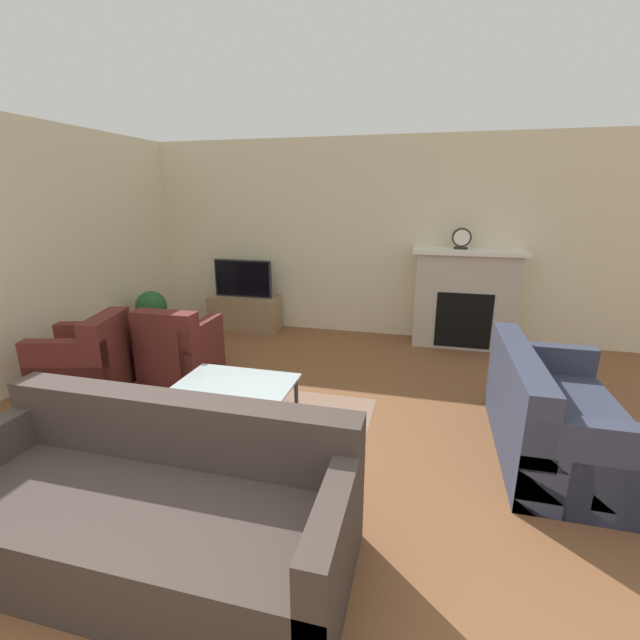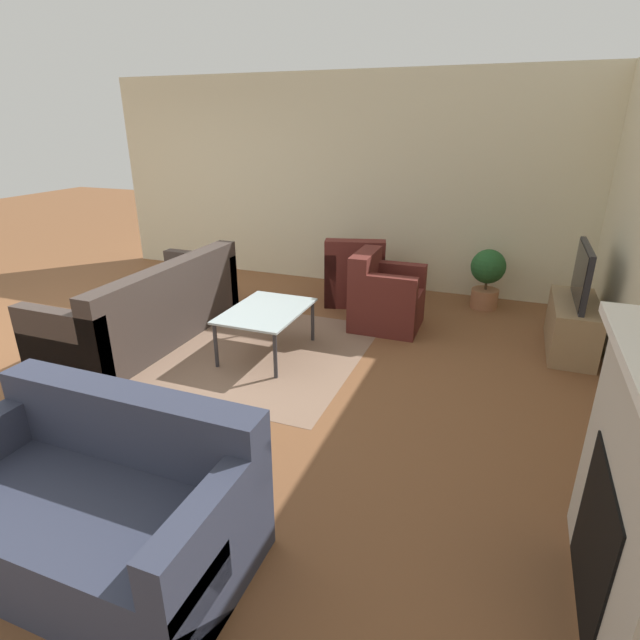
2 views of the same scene
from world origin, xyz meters
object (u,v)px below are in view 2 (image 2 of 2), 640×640
(couch_sectional, at_px, (149,312))
(armchair_accent, at_px, (384,300))
(coffee_table, at_px, (266,314))
(potted_plant, at_px, (487,275))
(armchair_by_window, at_px, (355,277))
(couch_loveseat, at_px, (101,508))
(tv, at_px, (582,274))

(couch_sectional, bearing_deg, armchair_accent, 118.39)
(coffee_table, xyz_separation_m, potted_plant, (-2.09, 1.88, 0.00))
(coffee_table, distance_m, potted_plant, 2.81)
(armchair_by_window, bearing_deg, potted_plant, 176.55)
(potted_plant, bearing_deg, coffee_table, -41.90)
(couch_loveseat, distance_m, coffee_table, 2.51)
(couch_sectional, bearing_deg, potted_plant, 124.78)
(armchair_by_window, bearing_deg, armchair_accent, 112.77)
(armchair_accent, height_order, potted_plant, armchair_accent)
(couch_loveseat, bearing_deg, potted_plant, 71.20)
(couch_loveseat, distance_m, armchair_accent, 3.60)
(tv, height_order, armchair_accent, tv)
(tv, distance_m, coffee_table, 2.99)
(couch_loveseat, height_order, armchair_accent, same)
(tv, bearing_deg, coffee_table, -67.54)
(couch_loveseat, bearing_deg, couch_sectional, 124.09)
(armchair_by_window, relative_size, potted_plant, 1.27)
(coffee_table, relative_size, potted_plant, 1.33)
(tv, distance_m, couch_loveseat, 4.39)
(tv, xyz_separation_m, coffee_table, (1.13, -2.74, -0.37))
(couch_sectional, xyz_separation_m, potted_plant, (-2.20, 3.17, 0.12))
(couch_sectional, height_order, coffee_table, couch_sectional)
(armchair_by_window, height_order, coffee_table, armchair_by_window)
(couch_loveseat, xyz_separation_m, armchair_accent, (-3.55, 0.56, 0.01))
(couch_loveseat, height_order, potted_plant, couch_loveseat)
(couch_sectional, distance_m, armchair_accent, 2.47)
(couch_sectional, distance_m, coffee_table, 1.30)
(couch_sectional, relative_size, potted_plant, 3.09)
(couch_sectional, bearing_deg, couch_loveseat, 34.09)
(potted_plant, bearing_deg, tv, 42.28)
(armchair_by_window, bearing_deg, tv, 150.11)
(tv, height_order, potted_plant, tv)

